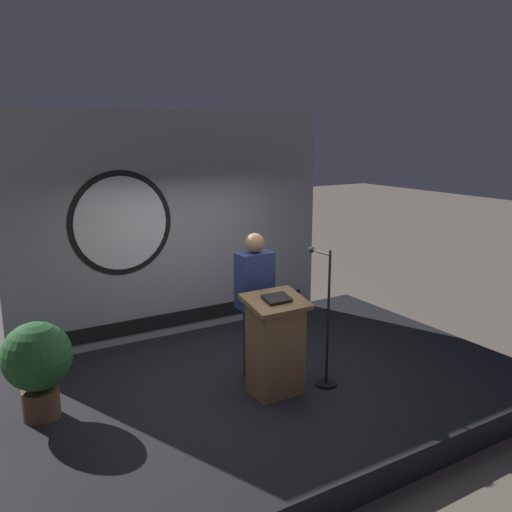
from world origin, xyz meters
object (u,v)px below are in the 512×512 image
at_px(potted_plant, 37,362).
at_px(microphone_stand, 325,338).
at_px(podium, 275,345).
at_px(speaker_person, 255,305).

bearing_deg(potted_plant, microphone_stand, -16.90).
xyz_separation_m(podium, speaker_person, (0.03, 0.48, 0.32)).
relative_size(speaker_person, potted_plant, 1.71).
xyz_separation_m(podium, potted_plant, (-2.27, 0.76, 0.05)).
relative_size(podium, microphone_stand, 0.72).
height_order(speaker_person, potted_plant, speaker_person).
xyz_separation_m(speaker_person, potted_plant, (-2.30, 0.28, -0.27)).
bearing_deg(potted_plant, podium, -18.54).
height_order(speaker_person, microphone_stand, speaker_person).
bearing_deg(microphone_stand, podium, 169.74).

